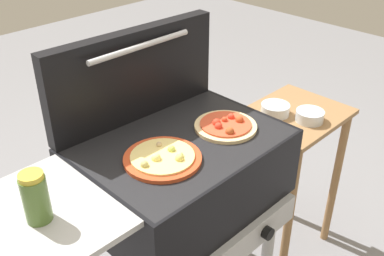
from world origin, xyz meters
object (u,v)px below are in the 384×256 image
pizza_cheese (163,158)px  topping_bowl_near (275,110)px  sauce_jar (36,197)px  pizza_pepperoni (226,126)px  prep_table (289,154)px  topping_bowl_far (310,116)px  grill (179,179)px

pizza_cheese → topping_bowl_near: pizza_cheese is taller
pizza_cheese → topping_bowl_near: size_ratio=1.93×
sauce_jar → topping_bowl_near: (1.08, 0.07, -0.21)m
pizza_pepperoni → topping_bowl_near: (0.44, 0.11, -0.15)m
pizza_cheese → topping_bowl_near: 0.73m
topping_bowl_near → prep_table: bearing=-36.8°
topping_bowl_far → topping_bowl_near: bearing=111.7°
topping_bowl_near → topping_bowl_far: bearing=-68.3°
prep_table → topping_bowl_far: topping_bowl_far is taller
pizza_pepperoni → topping_bowl_far: (0.49, -0.03, -0.15)m
grill → sauce_jar: size_ratio=7.13×
sauce_jar → prep_table: sauce_jar is taller
pizza_pepperoni → topping_bowl_far: size_ratio=1.79×
topping_bowl_far → grill: bearing=173.4°
grill → pizza_pepperoni: 0.23m
grill → topping_bowl_far: 0.66m
pizza_pepperoni → topping_bowl_far: bearing=-3.0°
grill → pizza_cheese: (-0.10, -0.04, 0.15)m
pizza_pepperoni → grill: bearing=162.9°
grill → topping_bowl_far: size_ratio=8.47×
sauce_jar → topping_bowl_near: 1.11m
prep_table → topping_bowl_far: 0.24m
pizza_pepperoni → sauce_jar: sauce_jar is taller
pizza_pepperoni → sauce_jar: size_ratio=1.51×
sauce_jar → topping_bowl_near: bearing=3.8°
pizza_pepperoni → topping_bowl_near: pizza_pepperoni is taller
grill → sauce_jar: (-0.48, -0.02, 0.21)m
pizza_cheese → sauce_jar: bearing=175.9°
grill → sauce_jar: bearing=-178.1°
pizza_cheese → pizza_pepperoni: size_ratio=1.12×
pizza_pepperoni → topping_bowl_far: pizza_pepperoni is taller
sauce_jar → prep_table: 1.23m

